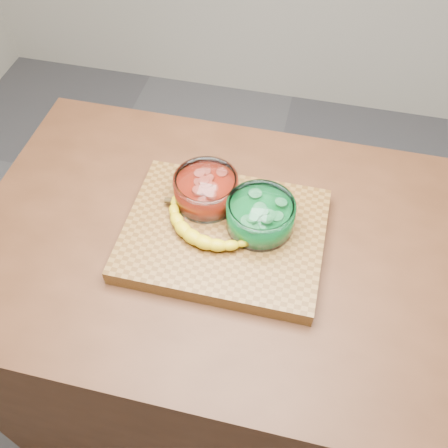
# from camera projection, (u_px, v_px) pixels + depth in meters

# --- Properties ---
(ground) EXTENTS (3.50, 3.50, 0.00)m
(ground) POSITION_uv_depth(u_px,v_px,m) (224.00, 382.00, 1.87)
(ground) COLOR #55555A
(ground) RESTS_ON ground
(counter) EXTENTS (1.20, 0.80, 0.90)m
(counter) POSITION_uv_depth(u_px,v_px,m) (224.00, 328.00, 1.51)
(counter) COLOR #4C2916
(counter) RESTS_ON ground
(cutting_board) EXTENTS (0.45, 0.35, 0.04)m
(cutting_board) POSITION_uv_depth(u_px,v_px,m) (224.00, 235.00, 1.14)
(cutting_board) COLOR brown
(cutting_board) RESTS_ON counter
(bowl_red) EXTENTS (0.15, 0.15, 0.07)m
(bowl_red) POSITION_uv_depth(u_px,v_px,m) (206.00, 190.00, 1.16)
(bowl_red) COLOR white
(bowl_red) RESTS_ON cutting_board
(bowl_green) EXTENTS (0.15, 0.15, 0.07)m
(bowl_green) POSITION_uv_depth(u_px,v_px,m) (260.00, 215.00, 1.11)
(bowl_green) COLOR white
(bowl_green) RESTS_ON cutting_board
(banana) EXTENTS (0.24, 0.16, 0.04)m
(banana) POSITION_uv_depth(u_px,v_px,m) (207.00, 225.00, 1.12)
(banana) COLOR gold
(banana) RESTS_ON cutting_board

